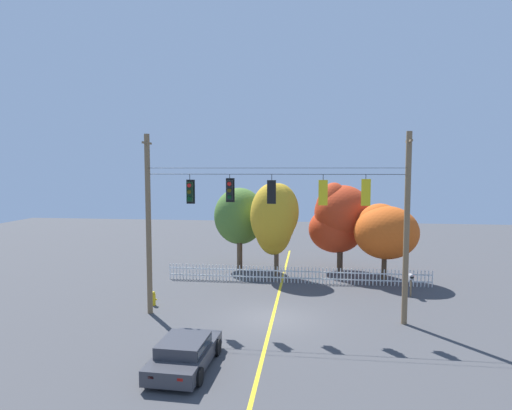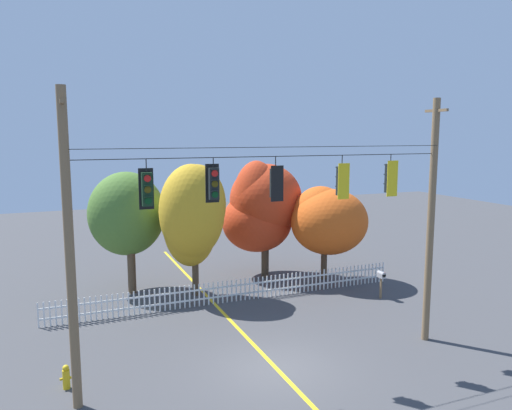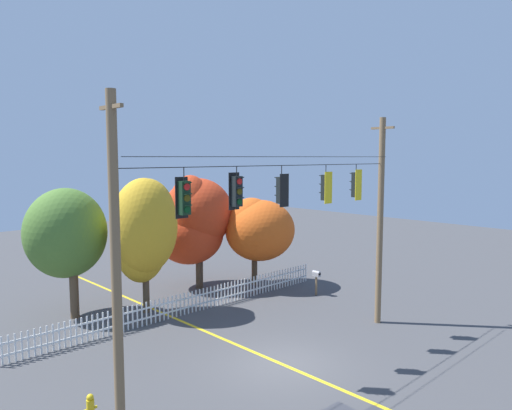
{
  "view_description": "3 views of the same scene",
  "coord_description": "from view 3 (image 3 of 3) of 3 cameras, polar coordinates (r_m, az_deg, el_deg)",
  "views": [
    {
      "loc": [
        1.79,
        -20.96,
        7.37
      ],
      "look_at": [
        -0.94,
        0.9,
        5.55
      ],
      "focal_mm": 30.56,
      "sensor_mm": 36.0,
      "label": 1
    },
    {
      "loc": [
        -6.57,
        -14.29,
        7.81
      ],
      "look_at": [
        -0.48,
        0.62,
        5.51
      ],
      "focal_mm": 34.7,
      "sensor_mm": 36.0,
      "label": 2
    },
    {
      "loc": [
        -12.03,
        -11.24,
        7.41
      ],
      "look_at": [
        -0.13,
        1.2,
        5.67
      ],
      "focal_mm": 33.45,
      "sensor_mm": 36.0,
      "label": 3
    }
  ],
  "objects": [
    {
      "name": "traffic_signal_northbound_secondary",
      "position": [
        13.8,
        -8.6,
        0.87
      ],
      "size": [
        0.43,
        0.38,
        1.48
      ],
      "color": "black"
    },
    {
      "name": "autumn_maple_mid",
      "position": [
        22.86,
        -13.22,
        -2.66
      ],
      "size": [
        3.27,
        3.0,
        6.46
      ],
      "color": "brown",
      "rests_on": "ground"
    },
    {
      "name": "autumn_maple_far_west",
      "position": [
        27.22,
        0.19,
        -2.84
      ],
      "size": [
        4.17,
        3.74,
        5.1
      ],
      "color": "brown",
      "rests_on": "ground"
    },
    {
      "name": "lane_centerline_stripe",
      "position": [
        18.06,
        3.09,
        -18.46
      ],
      "size": [
        0.16,
        36.0,
        0.01
      ],
      "primitive_type": "cube",
      "color": "gold",
      "rests_on": "ground"
    },
    {
      "name": "traffic_signal_eastbound_side",
      "position": [
        16.46,
        3.09,
        1.79
      ],
      "size": [
        0.43,
        0.38,
        1.42
      ],
      "color": "black"
    },
    {
      "name": "fire_hydrant",
      "position": [
        15.32,
        -19.19,
        -21.89
      ],
      "size": [
        0.38,
        0.22,
        0.77
      ],
      "color": "gold",
      "rests_on": "ground"
    },
    {
      "name": "white_picket_fence",
      "position": [
        23.32,
        -7.88,
        -11.44
      ],
      "size": [
        16.97,
        0.06,
        1.05
      ],
      "color": "white",
      "rests_on": "ground"
    },
    {
      "name": "autumn_maple_near_fence",
      "position": [
        23.65,
        -21.59,
        -3.15
      ],
      "size": [
        3.76,
        3.39,
        6.0
      ],
      "color": "brown",
      "rests_on": "ground"
    },
    {
      "name": "traffic_signal_northbound_primary",
      "position": [
        19.92,
        11.88,
        2.4
      ],
      "size": [
        0.43,
        0.38,
        1.47
      ],
      "color": "black"
    },
    {
      "name": "ground",
      "position": [
        18.06,
        3.09,
        -18.47
      ],
      "size": [
        80.0,
        80.0,
        0.0
      ],
      "primitive_type": "plane",
      "color": "#424244"
    },
    {
      "name": "traffic_signal_southbound_primary",
      "position": [
        18.32,
        8.36,
        2.09
      ],
      "size": [
        0.43,
        0.38,
        1.47
      ],
      "color": "black"
    },
    {
      "name": "roadside_mailbox",
      "position": [
        26.02,
        7.24,
        -8.34
      ],
      "size": [
        0.25,
        0.44,
        1.34
      ],
      "color": "brown",
      "rests_on": "ground"
    },
    {
      "name": "autumn_oak_far_east",
      "position": [
        27.04,
        -7.47,
        -1.95
      ],
      "size": [
        4.39,
        3.9,
        6.43
      ],
      "color": "#473828",
      "rests_on": "ground"
    },
    {
      "name": "signal_support_span",
      "position": [
        16.7,
        3.18,
        -3.78
      ],
      "size": [
        12.86,
        1.1,
        9.11
      ],
      "color": "brown",
      "rests_on": "ground"
    },
    {
      "name": "traffic_signal_westbound_side",
      "position": [
        15.03,
        -2.35,
        1.66
      ],
      "size": [
        0.43,
        0.38,
        1.38
      ],
      "color": "black"
    }
  ]
}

